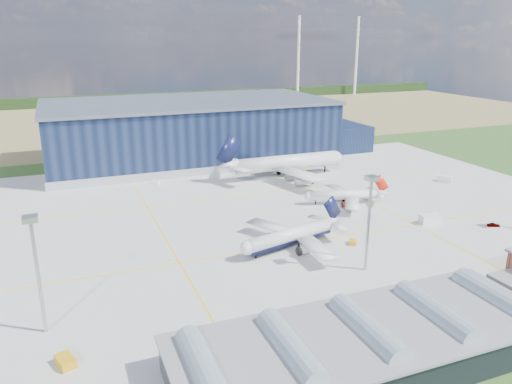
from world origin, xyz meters
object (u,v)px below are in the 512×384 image
airliner_widebody (287,155)px  car_a (494,225)px  gse_tug_c (262,170)px  airliner_navy (290,228)px  gse_tug_b (353,242)px  gse_van_b (445,179)px  airliner_red (343,190)px  gse_cart_b (156,182)px  hangar (196,133)px  gse_van_a (430,219)px  gse_cart_a (340,195)px  gse_tug_a (65,362)px  light_mast_west (35,256)px  light_mast_center (370,208)px

airliner_widebody → car_a: airliner_widebody is taller
gse_tug_c → airliner_widebody: bearing=-65.8°
airliner_navy → car_a: bearing=158.4°
gse_tug_b → gse_van_b: size_ratio=0.54×
airliner_red → gse_cart_b: airliner_red is taller
airliner_navy → hangar: bearing=-106.5°
gse_van_a → gse_cart_a: gse_van_a is taller
gse_tug_a → gse_van_a: 106.59m
light_mast_west → gse_tug_a: (3.10, -12.09, -14.60)m
airliner_navy → gse_cart_b: airliner_navy is taller
hangar → gse_tug_b: size_ratio=52.00×
gse_tug_a → gse_van_b: (137.05, 64.37, 0.34)m
gse_tug_c → car_a: bearing=-70.4°
airliner_navy → gse_cart_a: (34.95, 32.96, -4.91)m
airliner_widebody → gse_cart_a: size_ratio=17.43×
light_mast_center → airliner_red: light_mast_center is taller
hangar → airliner_navy: 107.05m
gse_tug_b → gse_tug_c: 78.12m
light_mast_center → gse_tug_b: size_ratio=8.25×
airliner_navy → light_mast_west: bearing=2.8°
gse_van_a → gse_tug_c: bearing=22.9°
car_a → airliner_red: bearing=63.9°
light_mast_west → gse_tug_b: 78.15m
hangar → gse_tug_b: hangar is taller
light_mast_center → airliner_widebody: light_mast_center is taller
gse_tug_c → gse_cart_b: size_ratio=1.00×
light_mast_west → car_a: light_mast_west is taller
airliner_widebody → gse_tug_b: size_ratio=19.39×
airliner_red → gse_van_a: airliner_red is taller
gse_cart_b → gse_tug_c: bearing=-47.9°
gse_cart_a → airliner_navy: bearing=-159.8°
gse_tug_c → airliner_navy: bearing=-112.8°
light_mast_west → gse_tug_a: bearing=-75.6°
airliner_red → gse_tug_a: (-87.37, -56.32, -3.86)m
gse_van_a → gse_cart_a: (-11.35, 31.77, -0.66)m
light_mast_west → gse_cart_a: light_mast_west is taller
airliner_navy → airliner_widebody: (28.89, 63.29, 3.23)m
airliner_navy → gse_cart_a: size_ratio=11.04×
hangar → light_mast_west: (-62.81, -124.80, 3.82)m
gse_tug_c → car_a: (38.90, -81.94, -0.09)m
gse_tug_c → light_mast_center: bearing=-102.8°
gse_tug_a → gse_cart_a: (90.55, 63.06, -0.16)m
light_mast_center → gse_van_b: bearing=36.7°
light_mast_west → gse_van_a: light_mast_west is taller
airliner_red → gse_tug_c: 48.79m
airliner_widebody → airliner_navy: bearing=-114.3°
gse_van_b → gse_tug_c: gse_van_b is taller
hangar → airliner_widebody: 50.15m
airliner_navy → gse_tug_a: (-55.60, -30.09, -4.75)m
gse_tug_a → gse_tug_b: (72.32, 26.21, -0.23)m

